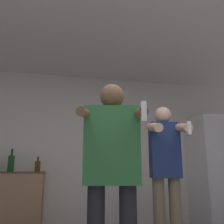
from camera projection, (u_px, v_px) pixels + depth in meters
The scene contains 7 objects.
wall_back at pixel (93, 150), 4.23m from camera, with size 7.00×0.06×2.55m.
ceiling_slab at pixel (112, 35), 3.07m from camera, with size 7.00×3.48×0.05m.
refrigerator at pixel (215, 171), 4.23m from camera, with size 0.70×0.70×1.84m.
bottle_short_whiskey at pixel (11, 163), 3.62m from camera, with size 0.09×0.09×0.33m.
bottle_tall_gin at pixel (38, 166), 3.69m from camera, with size 0.08×0.08×0.24m.
person_woman_foreground at pixel (112, 168), 2.00m from camera, with size 0.58×0.60×1.68m.
person_man_side at pixel (166, 167), 2.90m from camera, with size 0.48×0.56×1.71m.
Camera 1 is at (-0.60, -1.25, 0.98)m, focal length 40.00 mm.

